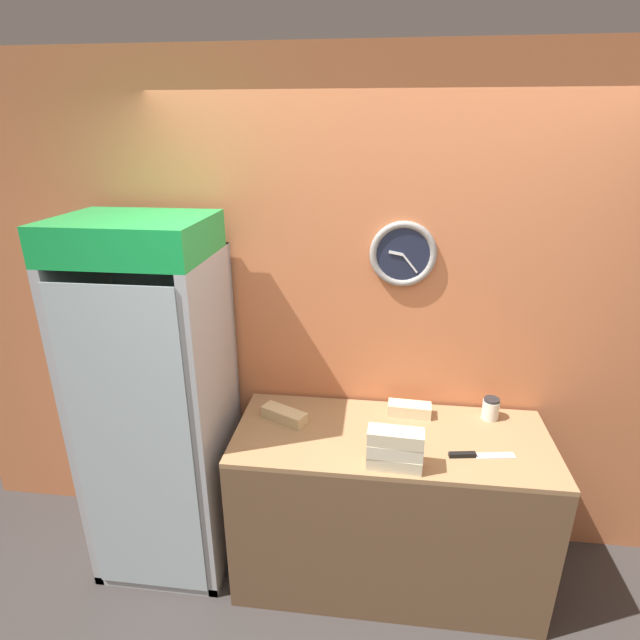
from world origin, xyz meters
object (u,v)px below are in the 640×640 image
at_px(sandwich_stack_top, 396,437).
at_px(condiment_jar, 491,409).
at_px(beverage_cooler, 160,385).
at_px(sandwich_flat_left, 409,409).
at_px(sandwich_flat_right, 284,415).
at_px(chefs_knife, 472,455).
at_px(sandwich_stack_middle, 395,449).
at_px(sandwich_stack_bottom, 394,461).

height_order(sandwich_stack_top, condiment_jar, sandwich_stack_top).
bearing_deg(beverage_cooler, condiment_jar, 5.32).
height_order(beverage_cooler, sandwich_flat_left, beverage_cooler).
distance_m(sandwich_stack_top, sandwich_flat_right, 0.67).
bearing_deg(sandwich_flat_left, condiment_jar, 2.32).
height_order(beverage_cooler, chefs_knife, beverage_cooler).
xyz_separation_m(sandwich_stack_top, sandwich_flat_right, (-0.57, 0.32, -0.13)).
relative_size(beverage_cooler, sandwich_flat_left, 8.42).
xyz_separation_m(beverage_cooler, chefs_knife, (1.59, -0.19, -0.16)).
bearing_deg(chefs_knife, condiment_jar, 67.87).
relative_size(sandwich_stack_middle, sandwich_stack_top, 1.00).
relative_size(sandwich_flat_right, condiment_jar, 2.19).
xyz_separation_m(beverage_cooler, sandwich_stack_middle, (1.23, -0.31, -0.07)).
bearing_deg(sandwich_stack_middle, sandwich_flat_left, 79.15).
height_order(sandwich_stack_middle, condiment_jar, sandwich_stack_middle).
bearing_deg(chefs_knife, sandwich_stack_bottom, -161.26).
height_order(beverage_cooler, sandwich_flat_right, beverage_cooler).
xyz_separation_m(sandwich_stack_middle, sandwich_flat_left, (0.09, 0.46, -0.06)).
relative_size(sandwich_stack_top, sandwich_flat_right, 0.98).
bearing_deg(beverage_cooler, sandwich_flat_right, 1.00).
bearing_deg(beverage_cooler, chefs_knife, -6.76).
relative_size(beverage_cooler, sandwich_flat_right, 7.60).
relative_size(sandwich_flat_left, chefs_knife, 0.74).
bearing_deg(beverage_cooler, sandwich_stack_top, -14.33).
distance_m(sandwich_stack_top, chefs_knife, 0.42).
xyz_separation_m(beverage_cooler, sandwich_flat_left, (1.31, 0.14, -0.14)).
bearing_deg(sandwich_stack_top, condiment_jar, 42.98).
relative_size(sandwich_flat_right, chefs_knife, 0.82).
relative_size(sandwich_stack_bottom, condiment_jar, 2.16).
distance_m(sandwich_stack_bottom, condiment_jar, 0.70).
distance_m(sandwich_stack_middle, sandwich_flat_left, 0.47).
relative_size(sandwich_stack_bottom, chefs_knife, 0.81).
height_order(sandwich_stack_middle, sandwich_flat_right, sandwich_stack_middle).
distance_m(sandwich_stack_middle, chefs_knife, 0.40).
bearing_deg(sandwich_stack_top, chefs_knife, 18.74).
bearing_deg(sandwich_flat_right, sandwich_stack_bottom, -29.79).
distance_m(chefs_knife, condiment_jar, 0.38).
xyz_separation_m(chefs_knife, condiment_jar, (0.14, 0.35, 0.05)).
bearing_deg(sandwich_flat_right, condiment_jar, 7.93).
bearing_deg(sandwich_stack_middle, chefs_knife, 18.74).
relative_size(sandwich_stack_bottom, sandwich_flat_left, 1.09).
bearing_deg(sandwich_stack_middle, sandwich_stack_bottom, 0.00).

